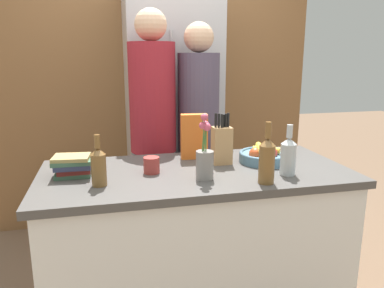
{
  "coord_description": "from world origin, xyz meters",
  "views": [
    {
      "loc": [
        -0.45,
        -1.85,
        1.52
      ],
      "look_at": [
        0.0,
        0.09,
        1.04
      ],
      "focal_mm": 35.0,
      "sensor_mm": 36.0,
      "label": 1
    }
  ],
  "objects_px": {
    "cereal_box": "(194,136)",
    "coffee_mug": "(152,165)",
    "bottle_oil": "(288,155)",
    "refrigerator": "(172,116)",
    "knife_block": "(222,144)",
    "person_at_sink": "(153,128)",
    "fruit_bowl": "(265,156)",
    "person_in_blue": "(198,131)",
    "flower_vase": "(205,157)",
    "bottle_vinegar": "(99,166)",
    "book_stack": "(73,165)",
    "bottle_wine": "(267,159)"
  },
  "relations": [
    {
      "from": "cereal_box",
      "to": "coffee_mug",
      "type": "relative_size",
      "value": 2.24
    },
    {
      "from": "cereal_box",
      "to": "bottle_oil",
      "type": "height_order",
      "value": "cereal_box"
    },
    {
      "from": "refrigerator",
      "to": "knife_block",
      "type": "relative_size",
      "value": 7.13
    },
    {
      "from": "coffee_mug",
      "to": "person_at_sink",
      "type": "xyz_separation_m",
      "value": [
        0.09,
        0.65,
        0.07
      ]
    },
    {
      "from": "fruit_bowl",
      "to": "person_in_blue",
      "type": "height_order",
      "value": "person_in_blue"
    },
    {
      "from": "bottle_oil",
      "to": "person_in_blue",
      "type": "xyz_separation_m",
      "value": [
        -0.26,
        0.84,
        -0.03
      ]
    },
    {
      "from": "flower_vase",
      "to": "person_in_blue",
      "type": "bearing_deg",
      "value": 78.06
    },
    {
      "from": "person_in_blue",
      "to": "bottle_vinegar",
      "type": "bearing_deg",
      "value": -148.7
    },
    {
      "from": "book_stack",
      "to": "person_at_sink",
      "type": "distance_m",
      "value": 0.78
    },
    {
      "from": "fruit_bowl",
      "to": "refrigerator",
      "type": "bearing_deg",
      "value": 106.52
    },
    {
      "from": "fruit_bowl",
      "to": "cereal_box",
      "type": "distance_m",
      "value": 0.42
    },
    {
      "from": "cereal_box",
      "to": "coffee_mug",
      "type": "bearing_deg",
      "value": -140.9
    },
    {
      "from": "person_in_blue",
      "to": "person_at_sink",
      "type": "bearing_deg",
      "value": 162.69
    },
    {
      "from": "coffee_mug",
      "to": "bottle_wine",
      "type": "bearing_deg",
      "value": -28.45
    },
    {
      "from": "fruit_bowl",
      "to": "bottle_wine",
      "type": "distance_m",
      "value": 0.37
    },
    {
      "from": "refrigerator",
      "to": "cereal_box",
      "type": "bearing_deg",
      "value": -92.26
    },
    {
      "from": "bottle_oil",
      "to": "bottle_vinegar",
      "type": "bearing_deg",
      "value": 176.94
    },
    {
      "from": "coffee_mug",
      "to": "bottle_wine",
      "type": "height_order",
      "value": "bottle_wine"
    },
    {
      "from": "flower_vase",
      "to": "book_stack",
      "type": "xyz_separation_m",
      "value": [
        -0.63,
        0.19,
        -0.05
      ]
    },
    {
      "from": "fruit_bowl",
      "to": "bottle_vinegar",
      "type": "distance_m",
      "value": 0.93
    },
    {
      "from": "flower_vase",
      "to": "bottle_wine",
      "type": "xyz_separation_m",
      "value": [
        0.27,
        -0.12,
        0.01
      ]
    },
    {
      "from": "bottle_vinegar",
      "to": "bottle_wine",
      "type": "relative_size",
      "value": 0.82
    },
    {
      "from": "coffee_mug",
      "to": "bottle_oil",
      "type": "distance_m",
      "value": 0.7
    },
    {
      "from": "fruit_bowl",
      "to": "knife_block",
      "type": "distance_m",
      "value": 0.26
    },
    {
      "from": "cereal_box",
      "to": "person_in_blue",
      "type": "xyz_separation_m",
      "value": [
        0.13,
        0.42,
        -0.06
      ]
    },
    {
      "from": "cereal_box",
      "to": "bottle_wine",
      "type": "xyz_separation_m",
      "value": [
        0.23,
        -0.51,
        -0.01
      ]
    },
    {
      "from": "book_stack",
      "to": "bottle_vinegar",
      "type": "height_order",
      "value": "bottle_vinegar"
    },
    {
      "from": "book_stack",
      "to": "bottle_oil",
      "type": "xyz_separation_m",
      "value": [
        1.06,
        -0.22,
        0.04
      ]
    },
    {
      "from": "fruit_bowl",
      "to": "bottle_wine",
      "type": "bearing_deg",
      "value": -112.62
    },
    {
      "from": "knife_block",
      "to": "person_at_sink",
      "type": "distance_m",
      "value": 0.64
    },
    {
      "from": "person_in_blue",
      "to": "flower_vase",
      "type": "bearing_deg",
      "value": -119.96
    },
    {
      "from": "refrigerator",
      "to": "flower_vase",
      "type": "xyz_separation_m",
      "value": [
        -0.08,
        -1.33,
        0.01
      ]
    },
    {
      "from": "knife_block",
      "to": "flower_vase",
      "type": "xyz_separation_m",
      "value": [
        -0.16,
        -0.24,
        -0.0
      ]
    },
    {
      "from": "bottle_oil",
      "to": "bottle_vinegar",
      "type": "relative_size",
      "value": 1.07
    },
    {
      "from": "cereal_box",
      "to": "flower_vase",
      "type": "bearing_deg",
      "value": -95.67
    },
    {
      "from": "bottle_vinegar",
      "to": "fruit_bowl",
      "type": "bearing_deg",
      "value": 11.54
    },
    {
      "from": "book_stack",
      "to": "person_at_sink",
      "type": "relative_size",
      "value": 0.11
    },
    {
      "from": "bottle_wine",
      "to": "bottle_vinegar",
      "type": "bearing_deg",
      "value": 169.44
    },
    {
      "from": "bottle_wine",
      "to": "person_at_sink",
      "type": "relative_size",
      "value": 0.16
    },
    {
      "from": "flower_vase",
      "to": "person_in_blue",
      "type": "relative_size",
      "value": 0.19
    },
    {
      "from": "cereal_box",
      "to": "person_at_sink",
      "type": "relative_size",
      "value": 0.15
    },
    {
      "from": "flower_vase",
      "to": "bottle_oil",
      "type": "xyz_separation_m",
      "value": [
        0.43,
        -0.03,
        -0.01
      ]
    },
    {
      "from": "bottle_vinegar",
      "to": "bottle_oil",
      "type": "bearing_deg",
      "value": -3.06
    },
    {
      "from": "cereal_box",
      "to": "person_in_blue",
      "type": "height_order",
      "value": "person_in_blue"
    },
    {
      "from": "flower_vase",
      "to": "book_stack",
      "type": "distance_m",
      "value": 0.66
    },
    {
      "from": "refrigerator",
      "to": "bottle_oil",
      "type": "distance_m",
      "value": 1.4
    },
    {
      "from": "fruit_bowl",
      "to": "cereal_box",
      "type": "bearing_deg",
      "value": 154.72
    },
    {
      "from": "book_stack",
      "to": "person_at_sink",
      "type": "height_order",
      "value": "person_at_sink"
    },
    {
      "from": "refrigerator",
      "to": "knife_block",
      "type": "height_order",
      "value": "refrigerator"
    },
    {
      "from": "coffee_mug",
      "to": "person_in_blue",
      "type": "xyz_separation_m",
      "value": [
        0.41,
        0.65,
        0.03
      ]
    }
  ]
}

